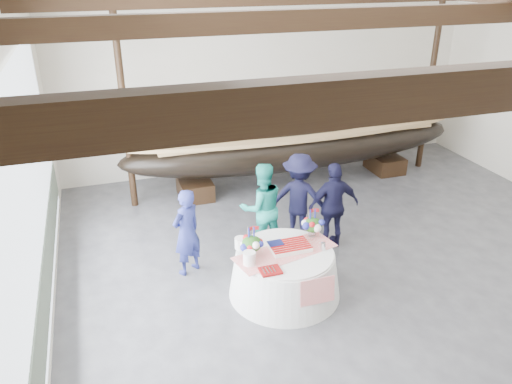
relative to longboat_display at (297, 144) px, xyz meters
name	(u,v)px	position (x,y,z in m)	size (l,w,h in m)	color
floor	(403,303)	(-0.16, -4.67, -0.94)	(10.00, 12.00, 0.01)	#3D3D42
wall_back	(271,75)	(-0.16, 1.33, 1.31)	(10.00, 0.02, 4.50)	silver
wall_left	(13,222)	(-5.16, -4.67, 1.31)	(0.02, 12.00, 4.50)	silver
pavilion_structure	(406,19)	(-0.16, -3.87, 3.06)	(9.80, 11.76, 4.50)	black
open_bay	(33,215)	(-5.11, -3.67, 0.89)	(0.03, 7.00, 3.20)	silver
longboat_display	(297,144)	(0.00, 0.00, 0.00)	(7.86, 1.57, 1.47)	black
banquet_table	(285,273)	(-1.77, -3.85, -0.57)	(1.72, 1.72, 0.74)	silver
tabletop_items	(280,239)	(-1.80, -3.72, -0.05)	(1.67, 1.00, 0.40)	red
guest_woman_blue	(187,232)	(-3.06, -2.80, -0.20)	(0.54, 0.36, 1.49)	navy
guest_woman_teal	(262,207)	(-1.67, -2.48, -0.13)	(0.79, 0.62, 1.63)	teal
guest_man_left	(299,198)	(-0.92, -2.35, -0.11)	(1.07, 0.62, 1.66)	black
guest_man_right	(333,206)	(-0.45, -2.79, -0.14)	(0.94, 0.39, 1.60)	black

